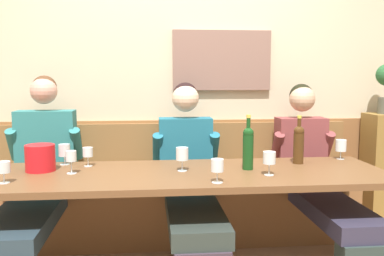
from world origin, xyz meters
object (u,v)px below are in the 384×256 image
Objects in this scene: person_right_seat at (35,179)px; wine_glass_center_rear at (64,151)px; wall_bench at (179,206)px; wine_glass_mid_left at (217,167)px; dining_table at (187,183)px; wine_glass_center_front at (269,159)px; wine_glass_by_bottle at (341,146)px; wine_glass_right_end at (88,153)px; wine_bottle_amber_mid at (299,143)px; person_left_seat at (190,177)px; wine_bottle_clear_water at (248,146)px; wine_glass_near_bucket at (71,157)px; wine_glass_left_end at (4,168)px; wine_glass_mid_right at (182,154)px; ice_bucket at (40,158)px; person_center_right_seat at (317,174)px.

person_right_seat is 0.29m from wine_glass_center_rear.
wall_bench is 20.73× the size of wine_glass_mid_left.
dining_table is 0.36m from wine_glass_mid_left.
wall_bench is 0.80m from dining_table.
wine_glass_center_front reaches higher than wine_glass_by_bottle.
wine_bottle_amber_mid is at bearing -1.99° from wine_glass_right_end.
wall_bench is 0.51m from person_left_seat.
dining_table is at bearing -17.59° from person_right_seat.
wall_bench is 19.46× the size of wine_glass_center_front.
dining_table is at bearing 164.54° from wine_glass_center_front.
wine_bottle_amber_mid is at bearing 20.98° from wine_bottle_clear_water.
wine_glass_left_end is (-0.34, -0.20, -0.02)m from wine_glass_near_bucket.
wine_glass_center_rear is (-1.97, 0.00, 0.00)m from wine_glass_by_bottle.
wine_glass_center_rear is (-1.31, 0.45, -0.00)m from wine_glass_center_front.
wine_glass_near_bucket reaches higher than wine_glass_mid_left.
wine_glass_mid_right is (-0.08, -0.29, 0.22)m from person_left_seat.
wine_glass_by_bottle is (1.88, 0.28, -0.01)m from wine_glass_near_bucket.
wall_bench is at bearing 31.70° from ice_bucket.
wine_bottle_clear_water is at bearing -153.88° from person_center_right_seat.
wine_glass_right_end is at bearing -173.31° from person_left_seat.
ice_bucket is 0.33m from wine_glass_left_end.
wine_glass_near_bucket reaches higher than dining_table.
person_left_seat is 0.85m from wine_glass_near_bucket.
person_right_seat is at bearing 162.41° from dining_table.
person_left_seat is at bearing 141.37° from wine_bottle_clear_water.
wine_bottle_amber_mid is 0.81m from wine_glass_mid_left.
person_left_seat reaches higher than person_center_right_seat.
wine_bottle_amber_mid is 2.33× the size of wine_glass_by_bottle.
wine_glass_right_end is 1.81m from wine_glass_by_bottle.
ice_bucket is 1.30× the size of wine_glass_by_bottle.
person_left_seat is 8.70× the size of wine_glass_center_front.
wall_bench reaches higher than wine_glass_left_end.
wine_glass_by_bottle is (0.66, 0.45, -0.01)m from wine_glass_center_front.
person_left_seat is at bearing 134.22° from wine_glass_center_front.
wine_glass_left_end is (-1.03, -0.21, -0.02)m from wine_glass_mid_right.
wine_glass_by_bottle is at bearing 4.98° from ice_bucket.
wine_glass_mid_right is at bearing 162.07° from wine_glass_center_front.
wine_glass_near_bucket reaches higher than wine_glass_center_rear.
wine_glass_center_front is at bearing -18.90° from wine_glass_center_rear.
person_right_seat is at bearing 163.10° from wine_glass_center_front.
wine_glass_by_bottle is (2.09, 0.18, 0.01)m from ice_bucket.
wine_glass_by_bottle reaches higher than wine_glass_mid_left.
wine_glass_mid_left is (0.15, -0.29, 0.16)m from dining_table.
person_left_seat is 1.02m from ice_bucket.
wine_glass_mid_right is (-0.82, -0.16, -0.04)m from wine_bottle_amber_mid.
person_left_seat is 1.13m from wine_glass_by_bottle.
wine_glass_left_end is (-0.13, -0.30, 0.00)m from ice_bucket.
wall_bench is 1.47m from wine_glass_left_end.
wine_glass_mid_right reaches higher than wine_glass_right_end.
person_center_right_seat reaches higher than wine_glass_left_end.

